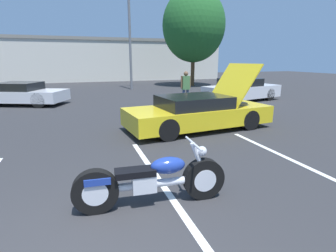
# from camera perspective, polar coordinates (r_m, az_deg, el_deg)

# --- Properties ---
(parking_stripe_middle) EXTENTS (0.12, 4.98, 0.01)m
(parking_stripe_middle) POSITION_cam_1_polar(r_m,az_deg,el_deg) (4.86, -1.13, -12.77)
(parking_stripe_middle) COLOR white
(parking_stripe_middle) RESTS_ON ground
(parking_stripe_back) EXTENTS (0.12, 4.98, 0.01)m
(parking_stripe_back) POSITION_cam_1_polar(r_m,az_deg,el_deg) (6.46, 26.71, -7.32)
(parking_stripe_back) COLOR white
(parking_stripe_back) RESTS_ON ground
(far_building) EXTENTS (32.00, 4.20, 4.40)m
(far_building) POSITION_cam_1_polar(r_m,az_deg,el_deg) (29.98, -19.86, 13.67)
(far_building) COLOR beige
(far_building) RESTS_ON ground
(light_pole) EXTENTS (1.21, 0.28, 8.33)m
(light_pole) POSITION_cam_1_polar(r_m,az_deg,el_deg) (20.52, -8.16, 20.66)
(light_pole) COLOR slate
(light_pole) RESTS_ON ground
(tree_background) EXTENTS (5.16, 5.16, 7.92)m
(tree_background) POSITION_cam_1_polar(r_m,az_deg,el_deg) (23.21, 5.61, 20.94)
(tree_background) COLOR brown
(tree_background) RESTS_ON ground
(motorcycle) EXTENTS (2.38, 0.70, 0.97)m
(motorcycle) POSITION_cam_1_polar(r_m,az_deg,el_deg) (4.12, -3.53, -11.79)
(motorcycle) COLOR black
(motorcycle) RESTS_ON ground
(show_car_hood_open) EXTENTS (4.85, 2.29, 2.09)m
(show_car_hood_open) POSITION_cam_1_polar(r_m,az_deg,el_deg) (8.59, 6.71, 3.04)
(show_car_hood_open) COLOR yellow
(show_car_hood_open) RESTS_ON ground
(parked_car_right_row) EXTENTS (4.68, 2.68, 1.23)m
(parked_car_right_row) POSITION_cam_1_polar(r_m,az_deg,el_deg) (15.11, 15.71, 7.57)
(parked_car_right_row) COLOR silver
(parked_car_right_row) RESTS_ON ground
(parked_car_mid_row) EXTENTS (4.45, 3.28, 1.12)m
(parked_car_mid_row) POSITION_cam_1_polar(r_m,az_deg,el_deg) (15.08, -29.14, 6.14)
(parked_car_mid_row) COLOR silver
(parked_car_mid_row) RESTS_ON ground
(spectator_by_show_car) EXTENTS (0.52, 0.22, 1.67)m
(spectator_by_show_car) POSITION_cam_1_polar(r_m,az_deg,el_deg) (12.80, 3.88, 8.76)
(spectator_by_show_car) COLOR #38476B
(spectator_by_show_car) RESTS_ON ground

